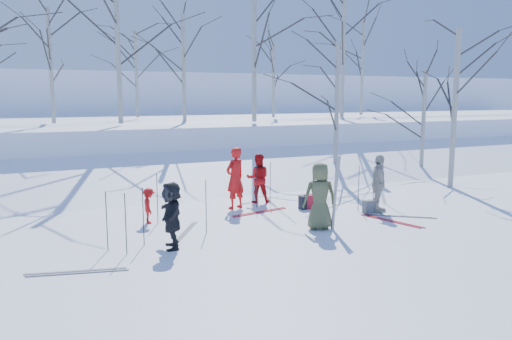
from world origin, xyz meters
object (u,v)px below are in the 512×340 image
skier_grey_west (172,215)px  dog (322,209)px  skier_olive_center (320,196)px  skier_red_seated (149,206)px  skier_redor_behind (258,178)px  backpack_grey (368,207)px  skier_cream_east (379,184)px  skier_red_north (235,178)px  backpack_red (310,202)px  backpack_dark (305,202)px

skier_grey_west → dog: bearing=115.2°
skier_olive_center → skier_grey_west: size_ratio=1.14×
skier_red_seated → skier_grey_west: (-0.03, -2.41, 0.28)m
skier_redor_behind → skier_grey_west: 5.21m
skier_redor_behind → backpack_grey: size_ratio=4.11×
skier_grey_west → skier_cream_east: bearing=111.2°
skier_red_north → backpack_red: 2.37m
skier_olive_center → backpack_dark: 2.39m
skier_grey_west → dog: skier_grey_west is taller
skier_red_seated → skier_grey_west: 2.42m
backpack_grey → backpack_dark: (-1.39, 1.26, 0.01)m
backpack_red → backpack_grey: (1.23, -1.23, -0.02)m
backpack_dark → backpack_grey: bearing=-42.2°
skier_red_north → skier_red_seated: size_ratio=1.95×
skier_redor_behind → skier_grey_west: skier_redor_behind is taller
skier_grey_west → backpack_red: size_ratio=3.59×
skier_olive_center → backpack_grey: (2.22, 0.89, -0.67)m
skier_red_seated → backpack_red: 4.83m
skier_redor_behind → skier_cream_east: size_ratio=0.92×
skier_cream_east → dog: (-1.88, 0.07, -0.60)m
skier_olive_center → skier_red_seated: skier_olive_center is taller
skier_red_north → backpack_grey: bearing=124.6°
skier_olive_center → skier_red_north: 3.26m
skier_red_north → backpack_red: skier_red_north is taller
skier_red_seated → backpack_dark: bearing=-84.4°
skier_red_north → skier_grey_west: skier_red_north is taller
skier_cream_east → backpack_red: (-1.55, 1.26, -0.64)m
backpack_red → skier_redor_behind: bearing=125.9°
skier_red_north → skier_grey_west: 4.17m
skier_red_north → backpack_red: bearing=133.2°
skier_red_north → backpack_grey: (3.28, -2.19, -0.74)m
skier_red_seated → skier_grey_west: size_ratio=0.63×
skier_red_seated → backpack_red: (4.82, -0.29, -0.27)m
skier_cream_east → backpack_red: size_ratio=4.05×
skier_olive_center → skier_red_north: skier_red_north is taller
skier_cream_east → backpack_red: 2.09m
skier_red_north → backpack_dark: bearing=132.1°
skier_redor_behind → dog: (0.72, -2.64, -0.53)m
skier_redor_behind → skier_grey_west: bearing=64.6°
skier_grey_west → backpack_dark: size_ratio=3.77×
skier_olive_center → skier_cream_east: skier_olive_center is taller
skier_cream_east → skier_red_north: bearing=113.3°
skier_cream_east → skier_grey_west: 6.45m
backpack_red → skier_red_north: bearing=154.8°
backpack_grey → skier_cream_east: bearing=-4.6°
skier_olive_center → backpack_grey: size_ratio=4.53×
skier_olive_center → skier_redor_behind: 3.58m
skier_grey_west → backpack_dark: 5.19m
dog → backpack_dark: bearing=-113.1°
skier_red_north → skier_redor_behind: skier_red_north is taller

